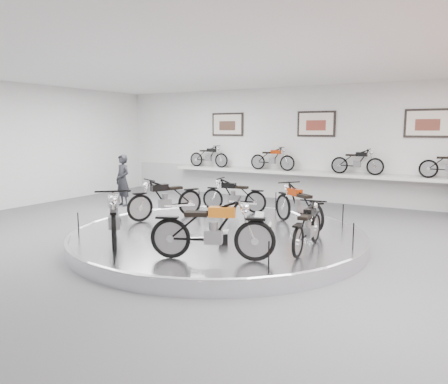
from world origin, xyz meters
The scene contains 20 objects.
floor centered at (0.00, 0.00, 0.00)m, with size 16.00×16.00×0.00m, color #515153.
ceiling centered at (0.00, 0.00, 4.00)m, with size 16.00×16.00×0.00m, color white.
wall_back centered at (0.00, 7.00, 2.00)m, with size 16.00×16.00×0.00m, color white.
dado_band centered at (0.00, 6.98, 0.55)m, with size 15.68×0.04×1.10m, color #BCBCBA.
display_platform centered at (0.00, 0.30, 0.15)m, with size 6.40×6.40×0.30m, color silver.
platform_rim centered at (0.00, 0.30, 0.27)m, with size 6.40×6.40×0.10m, color #B2B2BA.
shelf centered at (0.00, 6.70, 1.00)m, with size 11.00×0.55×0.10m, color silver.
poster_left centered at (-3.50, 6.96, 2.70)m, with size 1.35×0.06×0.88m, color silver.
poster_center centered at (0.00, 6.96, 2.70)m, with size 1.35×0.06×0.88m, color silver.
poster_right centered at (3.50, 6.96, 2.70)m, with size 1.35×0.06×0.88m, color silver.
shelf_bike_a centered at (-4.20, 6.70, 1.42)m, with size 1.22×0.42×0.73m, color black, non-canonical shape.
shelf_bike_b centered at (-1.50, 6.70, 1.42)m, with size 1.22×0.42×0.73m, color #8D2705, non-canonical shape.
shelf_bike_c centered at (1.50, 6.70, 1.42)m, with size 1.22×0.42×0.73m, color black, non-canonical shape.
bike_a centered at (1.37, 1.61, 0.80)m, with size 1.69×0.60×0.99m, color #8D2705, non-canonical shape.
bike_b centered at (-0.76, 2.44, 0.76)m, with size 1.55×0.55×0.91m, color black, non-canonical shape.
bike_c centered at (-1.80, 0.79, 0.81)m, with size 1.73×0.61×1.02m, color black, non-canonical shape.
bike_d centered at (-1.22, -1.61, 0.86)m, with size 1.90×0.67×1.12m, color silver, non-canonical shape.
bike_e centered at (1.02, -1.62, 0.84)m, with size 1.83×0.65×1.08m, color #C36011, non-canonical shape.
bike_f centered at (2.22, -0.20, 0.74)m, with size 1.50×0.53×0.88m, color black, non-canonical shape.
visitor centered at (-5.20, 2.94, 0.85)m, with size 0.62×0.41×1.70m, color black.
Camera 1 is at (4.79, -7.79, 2.52)m, focal length 35.00 mm.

